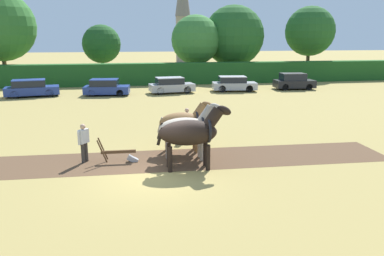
{
  "coord_description": "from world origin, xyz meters",
  "views": [
    {
      "loc": [
        -0.92,
        -13.21,
        5.04
      ],
      "look_at": [
        1.94,
        2.68,
        1.1
      ],
      "focal_mm": 35.0,
      "sensor_mm": 36.0,
      "label": 1
    }
  ],
  "objects_px": {
    "church_spire": "(183,9)",
    "parked_car_center_right": "(234,84)",
    "tree_center_left": "(101,44)",
    "draft_horse_trail_left": "(184,122)",
    "farmer_at_plow": "(84,140)",
    "tree_left": "(0,26)",
    "plow": "(122,155)",
    "tree_center_right": "(234,36)",
    "parked_car_right": "(294,82)",
    "parked_car_center": "(171,85)",
    "draft_horse_lead_left": "(191,132)",
    "parked_car_left": "(31,88)",
    "tree_right": "(310,31)",
    "parked_car_center_left": "(106,87)",
    "farmer_beside_team": "(187,122)",
    "tree_center": "(196,40)",
    "draft_horse_lead_right": "(187,128)"
  },
  "relations": [
    {
      "from": "church_spire",
      "to": "parked_car_center_right",
      "type": "relative_size",
      "value": 4.63
    },
    {
      "from": "tree_center_left",
      "to": "draft_horse_trail_left",
      "type": "relative_size",
      "value": 2.46
    },
    {
      "from": "farmer_at_plow",
      "to": "church_spire",
      "type": "bearing_deg",
      "value": 111.28
    },
    {
      "from": "tree_left",
      "to": "plow",
      "type": "bearing_deg",
      "value": -66.72
    },
    {
      "from": "tree_center_right",
      "to": "parked_car_right",
      "type": "distance_m",
      "value": 12.28
    },
    {
      "from": "parked_car_center",
      "to": "draft_horse_lead_left",
      "type": "bearing_deg",
      "value": -101.67
    },
    {
      "from": "parked_car_right",
      "to": "parked_car_center",
      "type": "bearing_deg",
      "value": -173.34
    },
    {
      "from": "parked_car_left",
      "to": "parked_car_right",
      "type": "relative_size",
      "value": 1.17
    },
    {
      "from": "tree_right",
      "to": "tree_center_left",
      "type": "bearing_deg",
      "value": 177.96
    },
    {
      "from": "tree_left",
      "to": "plow",
      "type": "xyz_separation_m",
      "value": [
        12.63,
        -29.35,
        -5.81
      ]
    },
    {
      "from": "tree_center_left",
      "to": "tree_right",
      "type": "relative_size",
      "value": 0.73
    },
    {
      "from": "tree_left",
      "to": "parked_car_center_left",
      "type": "distance_m",
      "value": 16.38
    },
    {
      "from": "tree_left",
      "to": "tree_right",
      "type": "relative_size",
      "value": 1.12
    },
    {
      "from": "tree_center_right",
      "to": "parked_car_left",
      "type": "distance_m",
      "value": 24.66
    },
    {
      "from": "church_spire",
      "to": "parked_car_center_right",
      "type": "height_order",
      "value": "church_spire"
    },
    {
      "from": "farmer_at_plow",
      "to": "tree_left",
      "type": "bearing_deg",
      "value": 144.81
    },
    {
      "from": "draft_horse_lead_left",
      "to": "farmer_beside_team",
      "type": "bearing_deg",
      "value": 84.8
    },
    {
      "from": "parked_car_center_right",
      "to": "parked_car_right",
      "type": "bearing_deg",
      "value": 9.67
    },
    {
      "from": "tree_left",
      "to": "plow",
      "type": "height_order",
      "value": "tree_left"
    },
    {
      "from": "church_spire",
      "to": "farmer_at_plow",
      "type": "xyz_separation_m",
      "value": [
        -13.67,
        -61.26,
        -9.5
      ]
    },
    {
      "from": "tree_right",
      "to": "church_spire",
      "type": "distance_m",
      "value": 33.76
    },
    {
      "from": "farmer_at_plow",
      "to": "parked_car_right",
      "type": "distance_m",
      "value": 26.47
    },
    {
      "from": "church_spire",
      "to": "parked_car_right",
      "type": "height_order",
      "value": "church_spire"
    },
    {
      "from": "church_spire",
      "to": "parked_car_center_right",
      "type": "distance_m",
      "value": 43.48
    },
    {
      "from": "farmer_at_plow",
      "to": "parked_car_center_right",
      "type": "bearing_deg",
      "value": 91.6
    },
    {
      "from": "parked_car_center",
      "to": "parked_car_right",
      "type": "xyz_separation_m",
      "value": [
        12.24,
        0.49,
        0.04
      ]
    },
    {
      "from": "parked_car_center",
      "to": "farmer_beside_team",
      "type": "bearing_deg",
      "value": -101.04
    },
    {
      "from": "farmer_at_plow",
      "to": "parked_car_center_right",
      "type": "distance_m",
      "value": 22.39
    },
    {
      "from": "tree_center",
      "to": "plow",
      "type": "relative_size",
      "value": 4.6
    },
    {
      "from": "tree_right",
      "to": "farmer_at_plow",
      "type": "distance_m",
      "value": 39.13
    },
    {
      "from": "church_spire",
      "to": "draft_horse_lead_right",
      "type": "distance_m",
      "value": 63.03
    },
    {
      "from": "tree_center_right",
      "to": "plow",
      "type": "bearing_deg",
      "value": -114.05
    },
    {
      "from": "tree_right",
      "to": "parked_car_center",
      "type": "relative_size",
      "value": 2.09
    },
    {
      "from": "tree_right",
      "to": "draft_horse_trail_left",
      "type": "bearing_deg",
      "value": -125.44
    },
    {
      "from": "tree_center",
      "to": "parked_car_center_right",
      "type": "height_order",
      "value": "tree_center"
    },
    {
      "from": "parked_car_left",
      "to": "parked_car_center_left",
      "type": "relative_size",
      "value": 1.14
    },
    {
      "from": "church_spire",
      "to": "parked_car_left",
      "type": "relative_size",
      "value": 4.28
    },
    {
      "from": "draft_horse_trail_left",
      "to": "tree_center_left",
      "type": "bearing_deg",
      "value": 101.6
    },
    {
      "from": "farmer_beside_team",
      "to": "parked_car_left",
      "type": "xyz_separation_m",
      "value": [
        -10.96,
        16.15,
        -0.21
      ]
    },
    {
      "from": "parked_car_left",
      "to": "parked_car_right",
      "type": "bearing_deg",
      "value": -8.84
    },
    {
      "from": "parked_car_center_right",
      "to": "tree_center_left",
      "type": "bearing_deg",
      "value": 143.93
    },
    {
      "from": "tree_center_left",
      "to": "parked_car_right",
      "type": "distance_m",
      "value": 22.39
    },
    {
      "from": "draft_horse_trail_left",
      "to": "tree_right",
      "type": "bearing_deg",
      "value": 56.67
    },
    {
      "from": "farmer_beside_team",
      "to": "parked_car_right",
      "type": "relative_size",
      "value": 0.41
    },
    {
      "from": "tree_center_left",
      "to": "farmer_at_plow",
      "type": "xyz_separation_m",
      "value": [
        0.74,
        -30.7,
        -3.28
      ]
    },
    {
      "from": "tree_center_left",
      "to": "tree_left",
      "type": "bearing_deg",
      "value": -171.04
    },
    {
      "from": "parked_car_left",
      "to": "parked_car_center",
      "type": "height_order",
      "value": "parked_car_left"
    },
    {
      "from": "tree_center_right",
      "to": "parked_car_center",
      "type": "bearing_deg",
      "value": -128.58
    },
    {
      "from": "draft_horse_lead_right",
      "to": "parked_car_center_left",
      "type": "distance_m",
      "value": 19.32
    },
    {
      "from": "tree_left",
      "to": "tree_center_right",
      "type": "distance_m",
      "value": 26.34
    }
  ]
}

